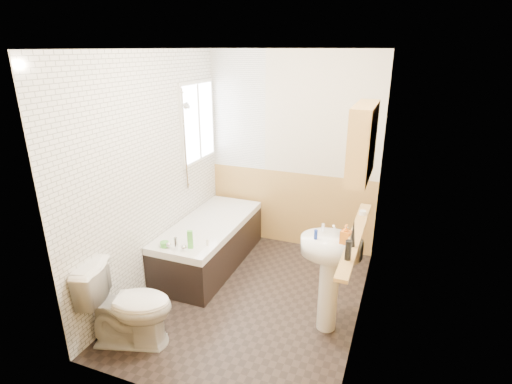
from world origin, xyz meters
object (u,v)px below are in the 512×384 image
sink (330,266)px  medicine_cabinet (362,142)px  pine_shelf (356,236)px  bathtub (210,242)px  toilet (128,305)px

sink → medicine_cabinet: (0.17, 0.09, 1.13)m
pine_shelf → medicine_cabinet: size_ratio=2.22×
sink → pine_shelf: (0.20, -0.02, 0.34)m
bathtub → sink: (1.57, -0.68, 0.38)m
sink → pine_shelf: size_ratio=0.71×
toilet → medicine_cabinet: bearing=-79.3°
toilet → bathtub: bearing=-17.6°
bathtub → pine_shelf: 2.03m
toilet → pine_shelf: pine_shelf is taller
bathtub → toilet: (-0.03, -1.50, 0.10)m
bathtub → pine_shelf: bearing=-21.4°
sink → medicine_cabinet: 1.14m
bathtub → medicine_cabinet: size_ratio=2.48×
bathtub → medicine_cabinet: bearing=-18.7°
toilet → medicine_cabinet: 2.44m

